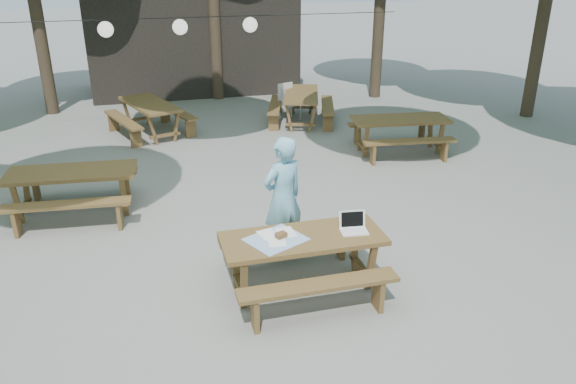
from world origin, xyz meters
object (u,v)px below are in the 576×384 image
at_px(plastic_chair, 289,109).
at_px(woman, 283,198).
at_px(picnic_table_nw, 74,192).
at_px(main_picnic_table, 303,262).

bearing_deg(plastic_chair, woman, -128.04).
xyz_separation_m(picnic_table_nw, woman, (2.92, -2.17, 0.48)).
bearing_deg(main_picnic_table, plastic_chair, 76.00).
relative_size(picnic_table_nw, woman, 1.19).
xyz_separation_m(woman, plastic_chair, (1.92, 6.71, -0.61)).
bearing_deg(picnic_table_nw, plastic_chair, 48.14).
bearing_deg(main_picnic_table, picnic_table_nw, 133.41).
relative_size(picnic_table_nw, plastic_chair, 2.29).
distance_m(main_picnic_table, woman, 1.04).
bearing_deg(woman, plastic_chair, -128.25).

